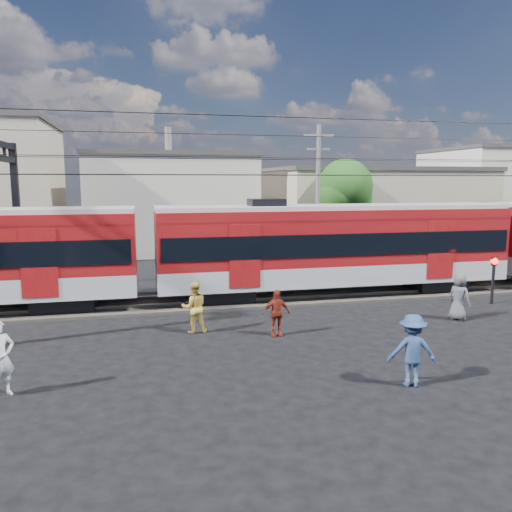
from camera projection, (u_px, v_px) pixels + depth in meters
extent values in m
plane|color=black|center=(297.00, 364.00, 14.39)|extent=(120.00, 120.00, 0.00)
cube|color=#2D2823|center=(242.00, 299.00, 22.10)|extent=(70.00, 3.40, 0.12)
cube|color=#59544C|center=(246.00, 300.00, 21.35)|extent=(70.00, 0.12, 0.12)
cube|color=#59544C|center=(239.00, 293.00, 22.80)|extent=(70.00, 0.12, 0.12)
cube|color=black|center=(66.00, 302.00, 20.41)|extent=(2.40, 2.20, 0.70)
cube|color=black|center=(224.00, 294.00, 21.87)|extent=(2.40, 2.20, 0.70)
cube|color=black|center=(432.00, 283.00, 24.15)|extent=(2.40, 2.20, 0.70)
cube|color=#A5A8AD|center=(334.00, 271.00, 22.89)|extent=(16.00, 3.00, 0.90)
cube|color=maroon|center=(335.00, 235.00, 22.65)|extent=(16.00, 3.00, 2.40)
cube|color=black|center=(334.00, 241.00, 22.68)|extent=(15.68, 3.08, 0.95)
cube|color=#A5A8AD|center=(335.00, 208.00, 22.46)|extent=(16.00, 2.60, 0.25)
cube|color=black|center=(17.00, 218.00, 23.70)|extent=(0.30, 0.30, 7.00)
cylinder|color=black|center=(245.00, 175.00, 20.62)|extent=(70.00, 0.03, 0.03)
cylinder|color=black|center=(239.00, 175.00, 21.97)|extent=(70.00, 0.03, 0.03)
cylinder|color=black|center=(245.00, 157.00, 20.52)|extent=(70.00, 0.03, 0.03)
cylinder|color=black|center=(239.00, 159.00, 21.87)|extent=(70.00, 0.03, 0.03)
cylinder|color=black|center=(261.00, 116.00, 17.63)|extent=(70.00, 0.03, 0.03)
cylinder|color=black|center=(227.00, 135.00, 24.37)|extent=(70.00, 0.03, 0.03)
cube|color=beige|center=(170.00, 204.00, 39.46)|extent=(12.00, 12.00, 7.00)
cube|color=#3F3D3A|center=(169.00, 157.00, 38.92)|extent=(12.24, 12.24, 0.30)
cube|color=#B9A48D|center=(373.00, 210.00, 40.20)|extent=(16.00, 10.00, 6.00)
cube|color=#3F3D3A|center=(374.00, 170.00, 39.73)|extent=(16.32, 10.20, 0.30)
cube|color=beige|center=(491.00, 195.00, 47.02)|extent=(10.00, 10.00, 8.00)
cube|color=#3F3D3A|center=(494.00, 150.00, 46.41)|extent=(10.20, 10.20, 0.30)
cylinder|color=slate|center=(318.00, 198.00, 29.56)|extent=(0.24, 0.24, 8.50)
cube|color=slate|center=(319.00, 135.00, 29.02)|extent=(1.80, 0.12, 0.12)
cube|color=slate|center=(319.00, 149.00, 29.14)|extent=(1.40, 0.12, 0.12)
cylinder|color=#382619|center=(344.00, 231.00, 33.45)|extent=(0.36, 0.36, 3.92)
sphere|color=#1D4B15|center=(345.00, 187.00, 33.02)|extent=(3.64, 3.64, 3.64)
sphere|color=#1D4B15|center=(351.00, 197.00, 33.55)|extent=(2.80, 2.80, 2.80)
imported|color=silver|center=(0.00, 358.00, 12.10)|extent=(0.84, 0.79, 1.92)
imported|color=gold|center=(194.00, 307.00, 17.28)|extent=(0.90, 0.71, 1.81)
imported|color=navy|center=(412.00, 350.00, 12.74)|extent=(1.36, 1.00, 1.89)
imported|color=maroon|center=(276.00, 313.00, 16.90)|extent=(0.97, 0.46, 1.61)
imported|color=#4D4D52|center=(459.00, 297.00, 18.90)|extent=(0.87, 1.02, 1.77)
cylinder|color=black|center=(493.00, 282.00, 21.38)|extent=(0.13, 0.13, 1.91)
sphere|color=#FF140C|center=(494.00, 261.00, 21.25)|extent=(0.30, 0.30, 0.30)
cube|color=black|center=(494.00, 261.00, 21.25)|extent=(0.27, 0.06, 0.37)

